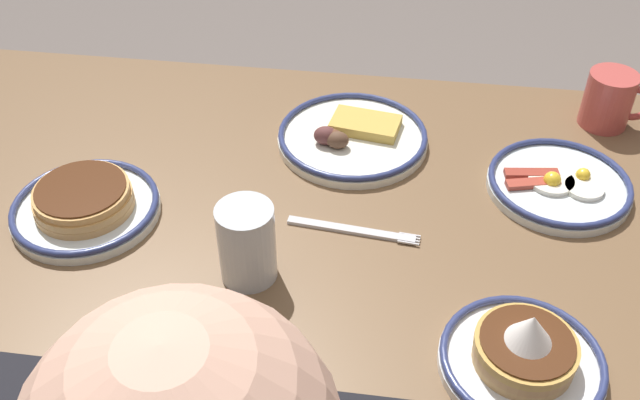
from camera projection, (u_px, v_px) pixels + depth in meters
dining_table at (325, 260)px, 1.18m from camera, size 1.48×0.84×0.72m
plate_near_main at (559, 184)px, 1.15m from camera, size 0.23×0.23×0.04m
plate_center_pancakes at (85, 204)px, 1.10m from camera, size 0.22×0.22×0.05m
plate_far_companion at (352, 136)px, 1.25m from camera, size 0.26×0.26×0.05m
plate_far_side at (523, 356)px, 0.88m from camera, size 0.20×0.20×0.09m
coffee_mug at (610, 99)px, 1.27m from camera, size 0.12×0.08×0.10m
drinking_glass at (247, 246)px, 0.99m from camera, size 0.08×0.08×0.12m
fork_near at (354, 230)px, 1.08m from camera, size 0.20×0.04×0.01m
butter_knife at (39, 367)px, 0.89m from camera, size 0.21×0.08×0.01m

